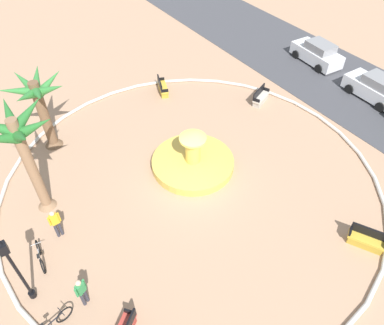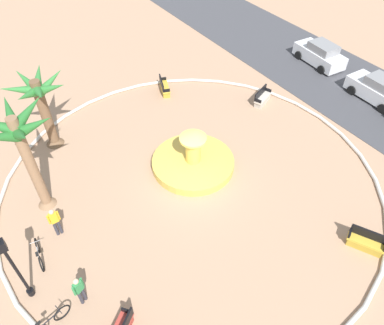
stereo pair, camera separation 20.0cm
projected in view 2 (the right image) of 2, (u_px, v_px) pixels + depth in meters
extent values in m
plane|color=tan|center=(192.00, 180.00, 19.46)|extent=(80.00, 80.00, 0.00)
torus|color=silver|center=(192.00, 179.00, 19.39)|extent=(19.62, 19.62, 0.20)
cube|color=#424247|center=(365.00, 96.00, 25.05)|extent=(48.00, 8.00, 0.03)
cylinder|color=gold|center=(193.00, 163.00, 20.08)|extent=(4.49, 4.49, 0.45)
cylinder|color=#236093|center=(193.00, 163.00, 20.11)|extent=(3.95, 3.95, 0.34)
cylinder|color=gold|center=(193.00, 150.00, 19.41)|extent=(0.81, 0.81, 1.46)
cylinder|color=#F1C954|center=(193.00, 139.00, 18.86)|extent=(1.44, 1.44, 0.12)
cylinder|color=brown|center=(46.00, 114.00, 20.10)|extent=(0.54, 0.54, 4.20)
cone|color=brown|center=(54.00, 140.00, 21.40)|extent=(1.03, 1.03, 0.50)
cone|color=#337F38|center=(39.00, 94.00, 18.28)|extent=(1.89, 0.71, 1.03)
cone|color=#337F38|center=(51.00, 88.00, 18.73)|extent=(1.70, 1.70, 1.14)
cone|color=#337F38|center=(50.00, 82.00, 19.32)|extent=(0.95, 1.90, 1.29)
cone|color=#337F38|center=(38.00, 77.00, 19.41)|extent=(1.91, 1.30, 1.05)
cone|color=#337F38|center=(26.00, 81.00, 19.21)|extent=(1.93, 1.09, 1.11)
cone|color=#337F38|center=(19.00, 90.00, 18.57)|extent=(0.84, 1.91, 1.08)
cone|color=#337F38|center=(28.00, 95.00, 18.25)|extent=(1.73, 1.67, 1.11)
cylinder|color=#8E6B4C|center=(31.00, 166.00, 16.44)|extent=(0.47, 0.47, 5.36)
cone|color=#8E6B4C|center=(46.00, 201.00, 18.14)|extent=(0.90, 0.90, 0.50)
cone|color=#28702D|center=(21.00, 136.00, 14.40)|extent=(1.88, 0.73, 1.30)
cone|color=#28702D|center=(34.00, 126.00, 14.86)|extent=(1.44, 1.86, 1.29)
cone|color=#28702D|center=(28.00, 112.00, 15.29)|extent=(1.45, 1.88, 1.03)
cone|color=#28702D|center=(9.00, 112.00, 15.26)|extent=(1.90, 0.72, 1.01)
cube|color=black|center=(127.00, 311.00, 13.85)|extent=(0.40, 0.34, 0.24)
cube|color=beige|center=(263.00, 97.00, 24.16)|extent=(1.08, 1.67, 0.12)
cube|color=black|center=(261.00, 93.00, 24.03)|extent=(0.69, 1.51, 0.50)
cube|color=#B6ADA0|center=(262.00, 101.00, 24.33)|extent=(0.99, 1.54, 0.39)
cube|color=black|center=(268.00, 90.00, 24.50)|extent=(0.45, 0.25, 0.24)
cube|color=black|center=(258.00, 101.00, 23.61)|extent=(0.45, 0.25, 0.24)
cube|color=gold|center=(366.00, 242.00, 16.20)|extent=(1.65, 1.20, 0.12)
cube|color=black|center=(369.00, 234.00, 16.12)|extent=(1.45, 0.83, 0.50)
cube|color=gold|center=(364.00, 245.00, 16.38)|extent=(1.51, 1.11, 0.39)
cube|color=black|center=(350.00, 233.00, 16.35)|extent=(0.28, 0.43, 0.24)
cube|color=gold|center=(165.00, 87.00, 25.08)|extent=(1.67, 1.04, 0.12)
cube|color=black|center=(162.00, 83.00, 24.83)|extent=(1.52, 0.65, 0.50)
cube|color=gold|center=(165.00, 90.00, 25.25)|extent=(1.54, 0.96, 0.39)
cube|color=black|center=(163.00, 79.00, 25.50)|extent=(0.24, 0.45, 0.24)
cube|color=black|center=(167.00, 91.00, 24.45)|extent=(0.24, 0.45, 0.24)
cylinder|color=black|center=(19.00, 273.00, 13.82)|extent=(0.12, 0.12, 3.27)
cylinder|color=black|center=(31.00, 292.00, 14.86)|extent=(0.28, 0.28, 0.30)
cube|color=black|center=(1.00, 246.00, 12.52)|extent=(0.32, 0.32, 0.44)
sphere|color=#F2EDCC|center=(1.00, 246.00, 12.52)|extent=(0.22, 0.22, 0.22)
torus|color=black|center=(37.00, 246.00, 16.17)|extent=(0.72, 0.15, 0.72)
torus|color=black|center=(41.00, 264.00, 15.53)|extent=(0.72, 0.15, 0.72)
cylinder|color=#99999E|center=(38.00, 252.00, 15.68)|extent=(0.95, 0.17, 0.05)
cylinder|color=#99999E|center=(38.00, 256.00, 15.35)|extent=(0.04, 0.04, 0.30)
cube|color=black|center=(37.00, 254.00, 15.23)|extent=(0.21, 0.12, 0.06)
cylinder|color=#99999E|center=(35.00, 242.00, 15.88)|extent=(0.09, 0.44, 0.03)
torus|color=black|center=(62.00, 313.00, 14.04)|extent=(0.24, 0.71, 0.72)
cylinder|color=black|center=(49.00, 320.00, 13.61)|extent=(0.28, 0.93, 0.05)
cylinder|color=black|center=(39.00, 325.00, 13.32)|extent=(0.04, 0.04, 0.30)
cube|color=black|center=(38.00, 324.00, 13.20)|extent=(0.15, 0.22, 0.06)
cylinder|color=black|center=(59.00, 310.00, 13.76)|extent=(0.43, 0.14, 0.03)
cylinder|color=#33333D|center=(80.00, 297.00, 14.39)|extent=(0.14, 0.14, 0.89)
cylinder|color=#33333D|center=(84.00, 293.00, 14.50)|extent=(0.14, 0.14, 0.89)
cube|color=#338C4C|center=(78.00, 287.00, 13.94)|extent=(0.33, 0.39, 0.56)
sphere|color=beige|center=(76.00, 281.00, 13.66)|extent=(0.22, 0.22, 0.22)
cylinder|color=#338C4C|center=(74.00, 291.00, 13.80)|extent=(0.09, 0.09, 0.53)
cylinder|color=#338C4C|center=(82.00, 282.00, 14.07)|extent=(0.09, 0.09, 0.53)
cylinder|color=#33333D|center=(56.00, 228.00, 16.71)|extent=(0.14, 0.14, 0.91)
cylinder|color=#33333D|center=(60.00, 226.00, 16.78)|extent=(0.14, 0.14, 0.91)
cube|color=yellow|center=(54.00, 218.00, 16.23)|extent=(0.21, 0.35, 0.56)
sphere|color=beige|center=(51.00, 212.00, 15.95)|extent=(0.22, 0.22, 0.22)
cylinder|color=yellow|center=(49.00, 220.00, 16.14)|extent=(0.09, 0.09, 0.53)
cylinder|color=yellow|center=(58.00, 215.00, 16.32)|extent=(0.09, 0.09, 0.53)
cube|color=silver|center=(319.00, 56.00, 27.76)|extent=(4.11, 1.98, 0.90)
cube|color=gray|center=(323.00, 48.00, 27.13)|extent=(2.10, 1.58, 0.60)
cube|color=#333D47|center=(315.00, 44.00, 27.74)|extent=(0.39, 1.38, 0.51)
cylinder|color=black|center=(299.00, 55.00, 28.46)|extent=(0.65, 0.27, 0.64)
cylinder|color=black|center=(315.00, 50.00, 29.05)|extent=(0.65, 0.27, 0.64)
cylinder|color=black|center=(321.00, 70.00, 26.91)|extent=(0.65, 0.27, 0.64)
cylinder|color=black|center=(338.00, 64.00, 27.51)|extent=(0.65, 0.27, 0.64)
cube|color=silver|center=(377.00, 91.00, 24.33)|extent=(4.05, 1.82, 0.90)
cube|color=gray|center=(383.00, 83.00, 23.70)|extent=(2.04, 1.50, 0.60)
cube|color=#333D47|center=(371.00, 78.00, 24.30)|extent=(0.33, 1.37, 0.51)
cylinder|color=black|center=(352.00, 90.00, 24.98)|extent=(0.65, 0.24, 0.64)
cylinder|color=black|center=(368.00, 83.00, 25.62)|extent=(0.65, 0.24, 0.64)
cylinder|color=black|center=(382.00, 109.00, 23.48)|extent=(0.65, 0.24, 0.64)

